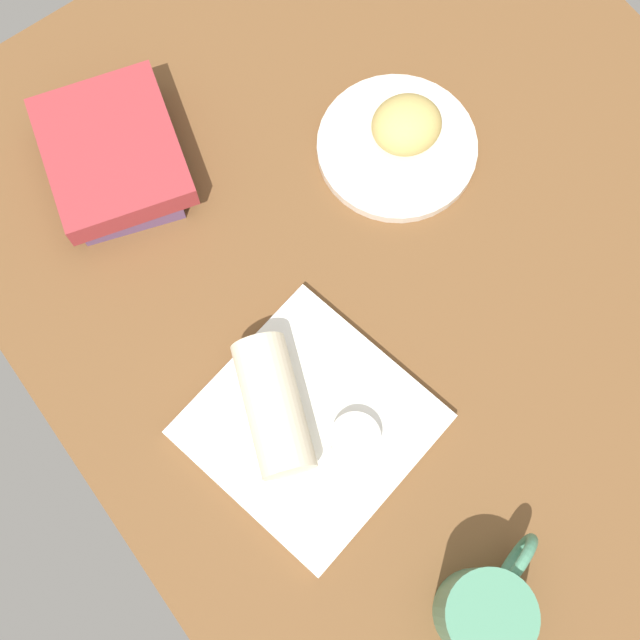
# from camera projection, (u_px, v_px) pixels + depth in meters

# --- Properties ---
(dining_table) EXTENTS (1.10, 0.90, 0.04)m
(dining_table) POSITION_uv_depth(u_px,v_px,m) (411.00, 265.00, 1.03)
(dining_table) COLOR brown
(dining_table) RESTS_ON ground
(round_plate) EXTENTS (0.20, 0.20, 0.01)m
(round_plate) POSITION_uv_depth(u_px,v_px,m) (397.00, 147.00, 1.05)
(round_plate) COLOR silver
(round_plate) RESTS_ON dining_table
(scone_pastry) EXTENTS (0.10, 0.10, 0.06)m
(scone_pastry) POSITION_uv_depth(u_px,v_px,m) (407.00, 125.00, 1.02)
(scone_pastry) COLOR tan
(scone_pastry) RESTS_ON round_plate
(square_plate) EXTENTS (0.27, 0.27, 0.02)m
(square_plate) POSITION_uv_depth(u_px,v_px,m) (310.00, 425.00, 0.95)
(square_plate) COLOR white
(square_plate) RESTS_ON dining_table
(sauce_cup) EXTENTS (0.06, 0.06, 0.02)m
(sauce_cup) POSITION_uv_depth(u_px,v_px,m) (355.00, 438.00, 0.92)
(sauce_cup) COLOR silver
(sauce_cup) RESTS_ON square_plate
(breakfast_wrap) EXTENTS (0.16, 0.11, 0.06)m
(breakfast_wrap) POSITION_uv_depth(u_px,v_px,m) (273.00, 406.00, 0.91)
(breakfast_wrap) COLOR beige
(breakfast_wrap) RESTS_ON square_plate
(book_stack) EXTENTS (0.22, 0.20, 0.06)m
(book_stack) POSITION_uv_depth(u_px,v_px,m) (114.00, 155.00, 1.02)
(book_stack) COLOR #6B4C7A
(book_stack) RESTS_ON dining_table
(coffee_mug) EXTENTS (0.09, 0.14, 0.10)m
(coffee_mug) POSITION_uv_depth(u_px,v_px,m) (486.00, 611.00, 0.85)
(coffee_mug) COLOR #4C8C6B
(coffee_mug) RESTS_ON dining_table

